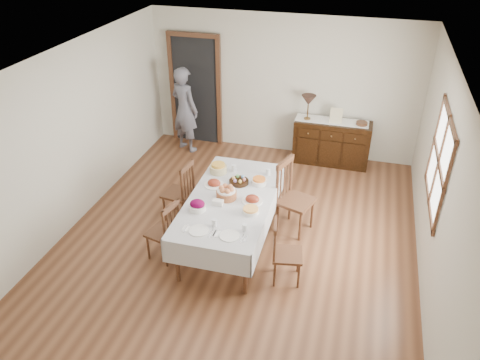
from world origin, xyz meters
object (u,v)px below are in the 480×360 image
(table_lamp, at_px, (309,101))
(dining_table, at_px, (231,203))
(chair_left_far, at_px, (181,191))
(sideboard, at_px, (332,142))
(chair_right_near, at_px, (284,251))
(person, at_px, (185,107))
(chair_right_far, at_px, (293,196))
(chair_left_near, at_px, (165,230))

(table_lamp, bearing_deg, dining_table, -102.40)
(chair_left_far, height_order, sideboard, chair_left_far)
(chair_right_near, relative_size, person, 0.51)
(chair_left_far, bearing_deg, chair_right_near, 69.62)
(table_lamp, bearing_deg, sideboard, 2.51)
(chair_left_far, xyz_separation_m, person, (-0.79, 2.23, 0.39))
(dining_table, relative_size, sideboard, 1.62)
(chair_right_far, relative_size, table_lamp, 2.43)
(chair_left_near, distance_m, chair_right_far, 1.89)
(person, xyz_separation_m, table_lamp, (2.31, 0.18, 0.30))
(chair_right_near, distance_m, person, 4.08)
(chair_right_near, distance_m, table_lamp, 3.41)
(chair_left_near, bearing_deg, table_lamp, 171.28)
(chair_right_far, distance_m, sideboard, 2.26)
(chair_left_far, relative_size, person, 0.55)
(dining_table, height_order, chair_left_near, chair_left_near)
(chair_left_far, xyz_separation_m, sideboard, (2.00, 2.43, -0.08))
(chair_left_near, distance_m, sideboard, 3.83)
(dining_table, bearing_deg, chair_left_near, -144.40)
(dining_table, distance_m, chair_left_far, 1.00)
(dining_table, height_order, chair_right_near, chair_right_near)
(person, height_order, table_lamp, person)
(sideboard, xyz_separation_m, person, (-2.79, -0.20, 0.47))
(chair_left_far, bearing_deg, table_lamp, 154.91)
(chair_right_near, relative_size, chair_right_far, 0.80)
(dining_table, bearing_deg, chair_right_far, 36.08)
(chair_right_far, height_order, table_lamp, table_lamp)
(sideboard, bearing_deg, person, -175.96)
(chair_right_near, bearing_deg, chair_right_far, -5.56)
(chair_right_near, height_order, person, person)
(chair_left_near, bearing_deg, chair_left_far, -157.12)
(chair_left_near, relative_size, sideboard, 0.66)
(chair_left_near, height_order, sideboard, chair_left_near)
(dining_table, height_order, table_lamp, table_lamp)
(chair_left_far, xyz_separation_m, chair_right_near, (1.76, -0.92, -0.04))
(dining_table, xyz_separation_m, chair_left_far, (-0.91, 0.38, -0.18))
(chair_right_near, distance_m, chair_right_far, 1.12)
(chair_left_far, height_order, table_lamp, table_lamp)
(dining_table, xyz_separation_m, person, (-1.70, 2.61, 0.21))
(chair_right_far, bearing_deg, person, 69.01)
(chair_left_near, height_order, chair_right_near, chair_left_near)
(dining_table, relative_size, person, 1.26)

